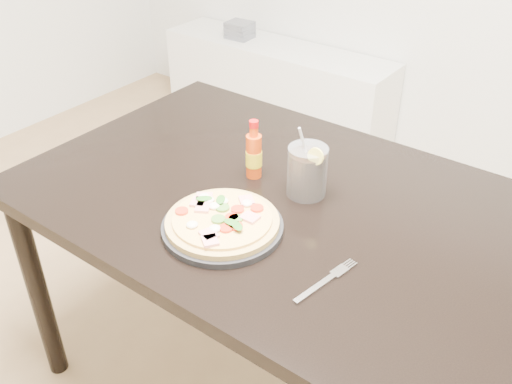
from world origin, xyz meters
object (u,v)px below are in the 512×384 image
Objects in this scene: cola_cup at (307,172)px; media_console at (276,87)px; fork at (327,280)px; pizza at (222,220)px; hot_sauce_bottle at (254,155)px; plate at (223,227)px; dining_table at (283,223)px.

cola_cup is 0.14× the size of media_console.
fork is 0.13× the size of media_console.
pizza is 1.41× the size of cola_cup.
pizza is 0.30m from fork.
hot_sauce_bottle is 0.46m from fork.
cola_cup is at bearing 73.79° from plate.
plate is 1.51× the size of cola_cup.
pizza is 2.11m from media_console.
plate is 0.26m from hot_sauce_bottle.
cola_cup reaches higher than fork.
dining_table is at bearing 78.66° from pizza.
cola_cup reaches higher than media_console.
cola_cup reaches higher than hot_sauce_bottle.
cola_cup is at bearing 140.68° from fork.
dining_table is 0.23m from pizza.
cola_cup is at bearing 4.59° from hot_sauce_bottle.
cola_cup is at bearing 73.30° from pizza.
plate is 0.02m from pizza.
hot_sauce_bottle reaches higher than dining_table.
hot_sauce_bottle is (-0.09, 0.24, 0.04)m from pizza.
cola_cup is 1.96m from media_console.
hot_sauce_bottle reaches higher than pizza.
pizza is 1.62× the size of hot_sauce_bottle.
fork is (0.30, -0.01, -0.02)m from pizza.
dining_table is at bearing 79.28° from plate.
dining_table is at bearing -124.62° from cola_cup.
dining_table is at bearing 151.25° from fork.
hot_sauce_bottle reaches higher than fork.
plate reaches higher than dining_table.
hot_sauce_bottle is at bearing 109.68° from pizza.
hot_sauce_bottle is 0.89× the size of fork.
hot_sauce_bottle is at bearing -57.09° from media_console.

